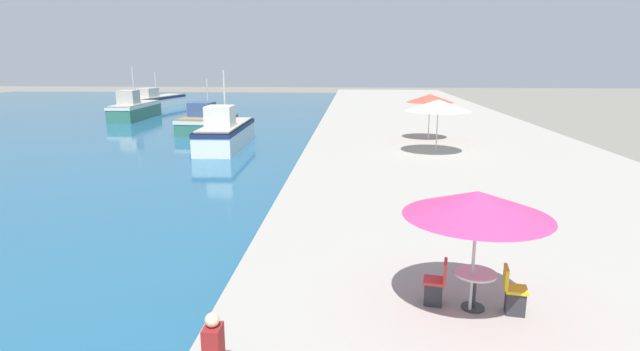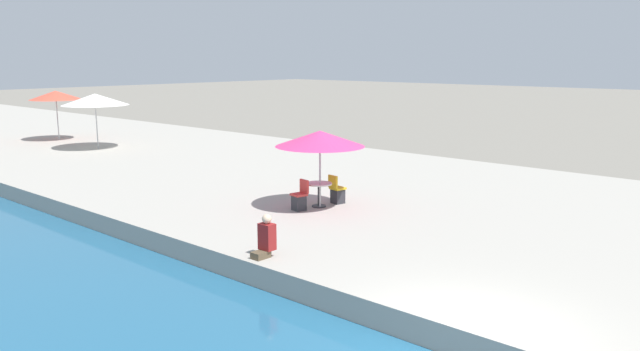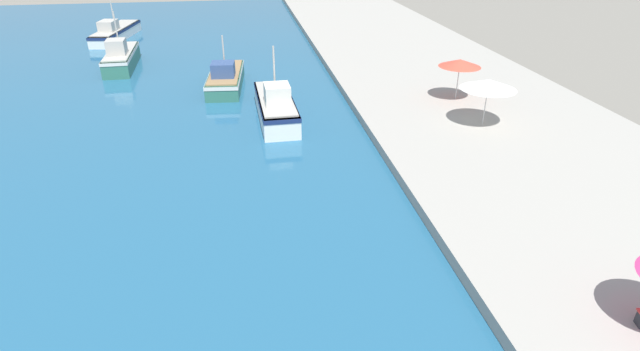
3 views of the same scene
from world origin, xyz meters
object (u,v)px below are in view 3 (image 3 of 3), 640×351
at_px(cafe_umbrella_white, 489,84).
at_px(cafe_umbrella_striped, 460,63).
at_px(fishing_boat_near, 276,106).
at_px(fishing_boat_mid, 226,78).
at_px(fishing_boat_distant, 115,32).
at_px(fishing_boat_far, 121,57).

xyz_separation_m(cafe_umbrella_white, cafe_umbrella_striped, (0.27, 4.72, 0.01)).
relative_size(cafe_umbrella_white, cafe_umbrella_striped, 1.16).
relative_size(fishing_boat_near, cafe_umbrella_striped, 2.80).
distance_m(fishing_boat_mid, cafe_umbrella_white, 19.26).
height_order(fishing_boat_distant, cafe_umbrella_white, fishing_boat_distant).
xyz_separation_m(fishing_boat_near, fishing_boat_mid, (-3.23, 7.35, -0.14)).
height_order(fishing_boat_near, cafe_umbrella_white, fishing_boat_near).
distance_m(fishing_boat_far, cafe_umbrella_striped, 28.20).
height_order(fishing_boat_near, fishing_boat_mid, fishing_boat_near).
relative_size(fishing_boat_distant, cafe_umbrella_white, 3.11).
relative_size(fishing_boat_near, fishing_boat_distant, 0.77).
distance_m(fishing_boat_mid, cafe_umbrella_striped, 17.10).
height_order(fishing_boat_near, cafe_umbrella_striped, fishing_boat_near).
distance_m(fishing_boat_near, fishing_boat_mid, 8.03).
bearing_deg(fishing_boat_distant, cafe_umbrella_striped, -34.87).
relative_size(fishing_boat_mid, fishing_boat_far, 0.97).
bearing_deg(cafe_umbrella_white, fishing_boat_mid, 142.83).
xyz_separation_m(fishing_boat_near, fishing_boat_distant, (-14.93, 26.52, -0.15)).
bearing_deg(cafe_umbrella_striped, fishing_boat_mid, 156.21).
bearing_deg(fishing_boat_distant, fishing_boat_near, -51.78).
height_order(fishing_boat_near, fishing_boat_far, fishing_boat_far).
height_order(fishing_boat_far, fishing_boat_distant, fishing_boat_far).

